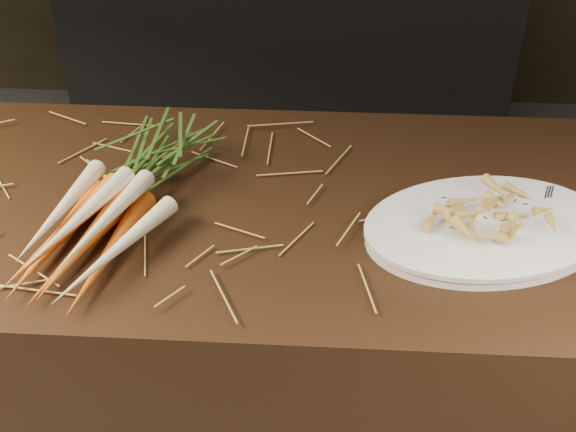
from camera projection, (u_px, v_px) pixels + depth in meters
name	position (u px, v px, depth m)	size (l,w,h in m)	color
main_counter	(104.00, 363.00, 1.58)	(2.40, 0.70, 0.90)	black
back_counter	(290.00, 42.00, 3.10)	(1.82, 0.62, 0.84)	black
straw_bedding	(66.00, 191.00, 1.31)	(1.40, 0.60, 0.02)	#AC802E
root_veg_bunch	(127.00, 183.00, 1.26)	(0.29, 0.58, 0.10)	#C9450F
serving_platter	(485.00, 230.00, 1.21)	(0.41, 0.28, 0.02)	white
roasted_veg_heap	(488.00, 214.00, 1.19)	(0.20, 0.15, 0.05)	gold
serving_fork	(572.00, 219.00, 1.22)	(0.01, 0.16, 0.00)	silver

